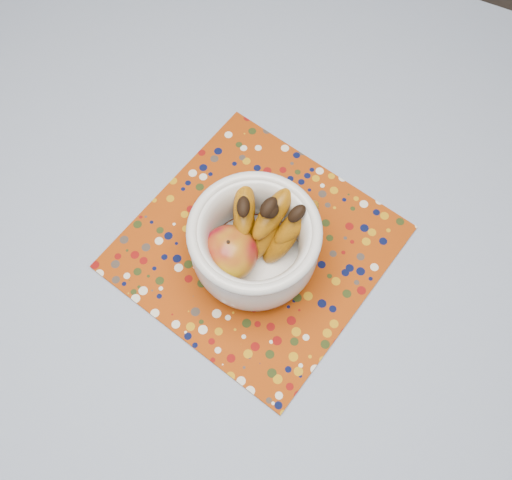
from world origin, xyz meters
TOP-DOWN VIEW (x-y plane):
  - table at (0.00, 0.00)m, footprint 1.20×1.20m
  - tablecloth at (0.00, 0.00)m, footprint 1.32×1.32m
  - placemat at (0.00, 0.02)m, footprint 0.43×0.43m
  - fruit_bowl at (0.01, 0.00)m, footprint 0.19×0.19m

SIDE VIEW (x-z plane):
  - table at x=0.00m, z-range 0.30..1.05m
  - tablecloth at x=0.00m, z-range 0.75..0.76m
  - placemat at x=0.00m, z-range 0.76..0.76m
  - fruit_bowl at x=0.01m, z-range 0.76..0.90m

